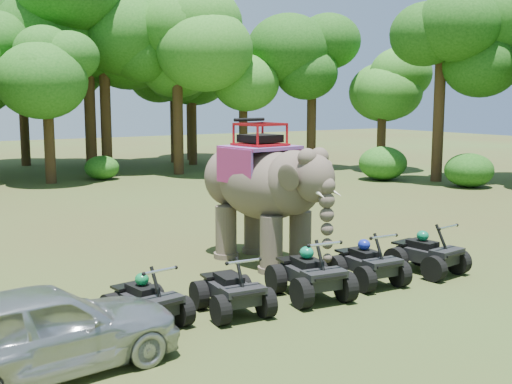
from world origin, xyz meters
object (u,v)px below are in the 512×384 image
Objects in this scene: atv_1 at (232,283)px; atv_2 at (310,267)px; elephant at (262,192)px; atv_0 at (146,294)px; parked_car at (43,330)px; atv_4 at (427,247)px; atv_3 at (368,257)px.

atv_2 is (1.92, -0.02, 0.06)m from atv_1.
atv_1 is 1.92m from atv_2.
elephant is 5.31m from atv_0.
parked_car is 2.37× the size of atv_2.
atv_4 reaches higher than atv_0.
elephant is at bearing 53.70° from atv_1.
elephant is 2.69× the size of atv_1.
elephant is at bearing -64.40° from parked_car.
parked_car is 5.86m from atv_2.
atv_4 is (5.48, -0.02, 0.03)m from atv_1.
atv_4 is at bearing -54.49° from elephant.
atv_2 reaches higher than atv_1.
parked_car is at bearing -155.65° from elephant.
atv_0 is at bearing -178.09° from atv_3.
atv_1 is at bearing -82.06° from parked_car.
atv_0 is (-4.38, -2.73, -1.25)m from elephant.
atv_2 reaches higher than atv_0.
atv_0 is 0.94× the size of atv_4.
atv_0 is at bearing -177.95° from atv_2.
atv_3 is (7.52, 1.01, -0.10)m from parked_car.
atv_2 is 3.57m from atv_4.
atv_0 is 0.89× the size of atv_2.
atv_1 is 3.65m from atv_3.
atv_1 is at bearing -173.34° from atv_2.
elephant is at bearing 24.38° from atv_0.
parked_car is 2.66× the size of atv_0.
atv_2 is at bearing -172.00° from atv_3.
atv_4 is at bearing -10.20° from atv_0.
atv_2 reaches higher than atv_3.
atv_4 is at bearing 7.49° from atv_2.
atv_3 is (3.65, 0.09, 0.01)m from atv_1.
atv_3 reaches higher than atv_0.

